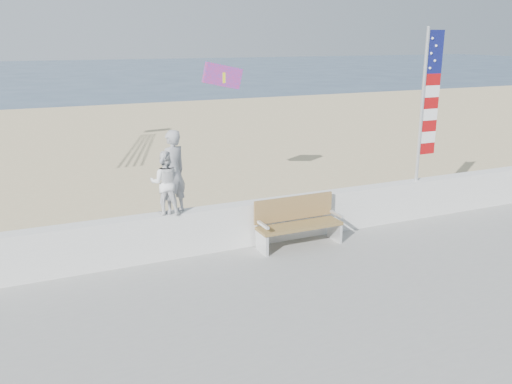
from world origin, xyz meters
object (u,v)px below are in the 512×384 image
(child, at_px, (166,183))
(bench, at_px, (298,221))
(flag, at_px, (427,99))
(adult, at_px, (173,172))

(child, height_order, bench, child)
(child, height_order, flag, flag)
(flag, bearing_deg, child, 180.00)
(adult, xyz_separation_m, bench, (2.47, -0.45, -1.20))
(child, bearing_deg, adult, -158.13)
(bench, bearing_deg, adult, 169.57)
(adult, height_order, child, adult)
(child, xyz_separation_m, flag, (6.15, -0.00, 1.30))
(flag, bearing_deg, bench, -172.69)
(adult, distance_m, child, 0.24)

